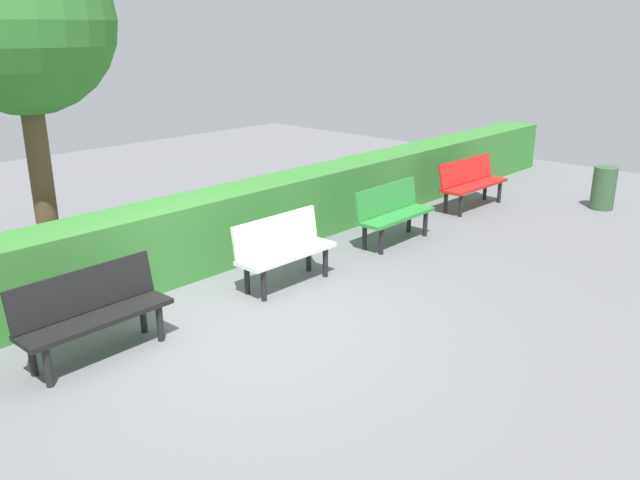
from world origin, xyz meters
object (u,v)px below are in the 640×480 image
at_px(bench_red, 471,181).
at_px(bench_white, 283,247).
at_px(bench_green, 392,211).
at_px(tree_near, 20,23).
at_px(trash_bin, 604,188).
at_px(bench_black, 92,310).

distance_m(bench_red, bench_white, 4.80).
xyz_separation_m(bench_green, tree_near, (4.08, -2.43, 2.64)).
xyz_separation_m(bench_red, bench_green, (2.53, 0.14, -0.00)).
relative_size(bench_red, tree_near, 0.38).
height_order(bench_red, tree_near, tree_near).
height_order(bench_white, trash_bin, bench_white).
distance_m(bench_green, bench_black, 4.83).
height_order(bench_red, bench_black, bench_black).
distance_m(bench_black, tree_near, 3.64).
distance_m(bench_red, tree_near, 7.47).
bearing_deg(bench_red, bench_green, 5.13).
distance_m(bench_red, bench_black, 7.36).
xyz_separation_m(bench_green, trash_bin, (-4.02, 1.65, -0.10)).
distance_m(bench_green, trash_bin, 4.35).
bearing_deg(bench_red, tree_near, -17.23).
relative_size(bench_green, bench_white, 1.05).
bearing_deg(trash_bin, bench_red, -50.29).
bearing_deg(bench_red, trash_bin, 131.58).
bearing_deg(bench_white, trash_bin, 166.15).
bearing_deg(bench_black, trash_bin, 168.25).
bearing_deg(bench_green, bench_white, -0.84).
distance_m(bench_white, tree_near, 4.01).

